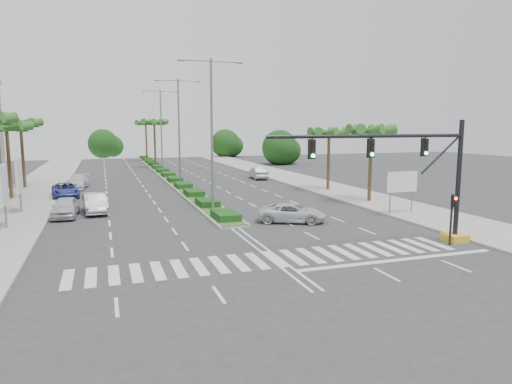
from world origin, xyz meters
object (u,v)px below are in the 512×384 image
Objects in this scene: car_parked_d at (77,182)px; car_parked_b at (95,203)px; car_crossing at (292,213)px; car_parked_a at (65,207)px; car_parked_c at (65,190)px; car_right at (258,173)px.

car_parked_b is at bearing -74.74° from car_parked_d.
car_crossing is at bearing -49.28° from car_parked_d.
car_crossing is (15.57, -7.16, -0.08)m from car_parked_a.
car_parked_b is 9.67m from car_parked_c.
car_parked_c is 1.05× the size of car_crossing.
car_right is at bearing 10.98° from car_crossing.
car_parked_a is 0.93× the size of car_parked_b.
car_parked_b reaches higher than car_parked_a.
car_parked_a is 29.39m from car_right.
car_parked_a is at bearing 46.56° from car_right.
car_parked_c is 1.07× the size of car_right.
car_crossing is (13.46, -8.26, -0.11)m from car_parked_b.
car_parked_b is 15.79m from car_crossing.
car_crossing is at bearing 81.50° from car_right.
car_parked_c is at bearing 101.59° from car_parked_b.
car_parked_c is at bearing 97.34° from car_parked_a.
car_parked_d is 22.20m from car_right.
car_parked_d is at bearing 93.26° from car_parked_a.
car_parked_c is (-0.71, 10.35, -0.05)m from car_parked_a.
car_parked_c is 1.00× the size of car_parked_d.
car_right is (6.53, 26.53, 0.11)m from car_crossing.
car_right is at bearing 14.46° from car_parked_d.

